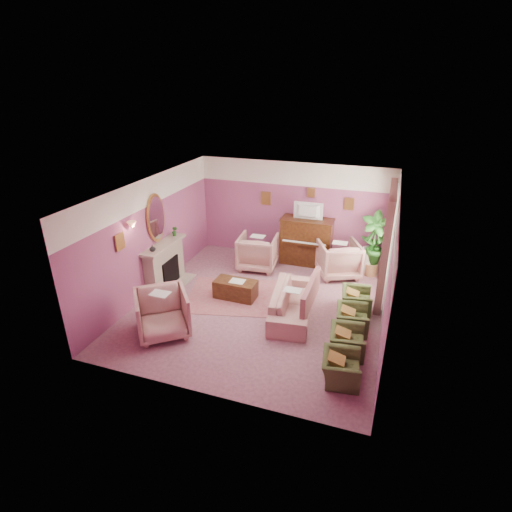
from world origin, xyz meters
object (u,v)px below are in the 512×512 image
(olive_chair_b, at_px, (347,338))
(olive_chair_d, at_px, (356,297))
(coffee_table, at_px, (236,289))
(piano, at_px, (306,242))
(television, at_px, (308,210))
(floral_armchair_front, at_px, (162,311))
(olive_chair_c, at_px, (352,316))
(side_table, at_px, (371,261))
(olive_chair_a, at_px, (341,364))
(sofa, at_px, (292,297))
(floral_armchair_right, at_px, (339,257))
(floral_armchair_left, at_px, (258,250))

(olive_chair_b, distance_m, olive_chair_d, 1.64)
(coffee_table, bearing_deg, piano, 65.02)
(television, relative_size, olive_chair_d, 1.05)
(olive_chair_b, xyz_separation_m, olive_chair_d, (0.00, 1.64, 0.00))
(floral_armchair_front, xyz_separation_m, olive_chair_d, (3.67, 2.24, -0.20))
(olive_chair_b, distance_m, olive_chair_c, 0.82)
(piano, bearing_deg, floral_armchair_front, -115.00)
(olive_chair_c, distance_m, side_table, 2.91)
(coffee_table, bearing_deg, television, 64.57)
(coffee_table, xyz_separation_m, olive_chair_a, (2.81, -2.09, 0.10))
(sofa, distance_m, floral_armchair_front, 2.83)
(sofa, height_order, floral_armchair_right, floral_armchair_right)
(floral_armchair_front, bearing_deg, side_table, 48.36)
(floral_armchair_left, height_order, olive_chair_d, floral_armchair_left)
(television, bearing_deg, floral_armchair_right, -24.42)
(coffee_table, relative_size, olive_chair_b, 1.31)
(olive_chair_a, bearing_deg, floral_armchair_front, 176.51)
(sofa, xyz_separation_m, side_table, (1.50, 2.74, -0.08))
(piano, xyz_separation_m, floral_armchair_front, (-2.04, -4.37, -0.12))
(sofa, distance_m, olive_chair_d, 1.49)
(piano, height_order, olive_chair_a, piano)
(olive_chair_b, height_order, olive_chair_c, same)
(sofa, relative_size, olive_chair_d, 2.81)
(television, height_order, side_table, television)
(sofa, bearing_deg, olive_chair_b, -36.51)
(piano, height_order, television, television)
(piano, relative_size, olive_chair_a, 1.84)
(floral_armchair_right, distance_m, side_table, 0.96)
(floral_armchair_right, bearing_deg, side_table, 29.07)
(coffee_table, xyz_separation_m, floral_armchair_right, (2.15, 2.01, 0.30))
(floral_armchair_left, height_order, side_table, floral_armchair_left)
(sofa, distance_m, olive_chair_a, 2.25)
(floral_armchair_front, bearing_deg, floral_armchair_left, 76.98)
(floral_armchair_left, distance_m, side_table, 3.09)
(piano, height_order, olive_chair_c, piano)
(olive_chair_c, xyz_separation_m, olive_chair_d, (0.00, 0.82, 0.00))
(television, xyz_separation_m, floral_armchair_front, (-2.04, -4.32, -1.07))
(coffee_table, relative_size, olive_chair_c, 1.31)
(floral_armchair_front, relative_size, side_table, 1.51)
(television, height_order, sofa, television)
(coffee_table, bearing_deg, floral_armchair_front, -115.02)
(piano, height_order, olive_chair_d, piano)
(coffee_table, relative_size, floral_armchair_right, 0.95)
(television, height_order, olive_chair_c, television)
(floral_armchair_left, distance_m, olive_chair_b, 4.15)
(floral_armchair_left, height_order, olive_chair_a, floral_armchair_left)
(floral_armchair_left, relative_size, olive_chair_a, 1.39)
(television, distance_m, olive_chair_c, 3.57)
(television, xyz_separation_m, olive_chair_d, (1.64, -2.08, -1.27))
(olive_chair_b, bearing_deg, television, 113.77)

